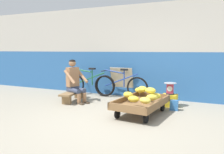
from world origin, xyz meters
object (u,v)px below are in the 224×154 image
(plastic_crate, at_px, (170,100))
(vendor_seated, at_px, (75,81))
(shopping_bag, at_px, (174,105))
(banana_cart, at_px, (141,104))
(weighing_scale, at_px, (170,88))
(sign_board, at_px, (122,82))
(bicycle_far_left, at_px, (121,86))
(bicycle_near_left, at_px, (89,84))
(low_bench, at_px, (73,94))

(plastic_crate, bearing_deg, vendor_seated, -167.80)
(vendor_seated, height_order, shopping_bag, vendor_seated)
(banana_cart, xyz_separation_m, vendor_seated, (-2.02, 0.46, 0.33))
(vendor_seated, distance_m, shopping_bag, 2.66)
(banana_cart, distance_m, shopping_bag, 0.89)
(vendor_seated, distance_m, weighing_scale, 2.51)
(shopping_bag, bearing_deg, sign_board, 148.69)
(vendor_seated, distance_m, bicycle_far_left, 1.39)
(plastic_crate, distance_m, shopping_bag, 0.38)
(banana_cart, bearing_deg, shopping_bag, 47.39)
(weighing_scale, bearing_deg, bicycle_near_left, 171.13)
(banana_cart, relative_size, plastic_crate, 4.23)
(weighing_scale, bearing_deg, bicycle_far_left, 162.57)
(bicycle_near_left, xyz_separation_m, shopping_bag, (2.70, -0.74, -0.23))
(banana_cart, relative_size, vendor_seated, 1.33)
(banana_cart, relative_size, weighing_scale, 5.07)
(banana_cart, height_order, shopping_bag, banana_cart)
(banana_cart, bearing_deg, weighing_scale, 66.47)
(bicycle_far_left, bearing_deg, sign_board, 102.39)
(banana_cart, bearing_deg, low_bench, 166.75)
(low_bench, bearing_deg, bicycle_far_left, 43.61)
(plastic_crate, bearing_deg, sign_board, 155.71)
(bicycle_far_left, bearing_deg, banana_cart, -53.61)
(weighing_scale, height_order, sign_board, sign_board)
(bicycle_far_left, bearing_deg, plastic_crate, -17.39)
(plastic_crate, relative_size, sign_board, 0.41)
(weighing_scale, relative_size, bicycle_far_left, 0.18)
(low_bench, distance_m, weighing_scale, 2.60)
(shopping_bag, bearing_deg, plastic_crate, 115.41)
(banana_cart, height_order, bicycle_far_left, bicycle_far_left)
(vendor_seated, distance_m, sign_board, 1.53)
(vendor_seated, relative_size, plastic_crate, 3.17)
(banana_cart, xyz_separation_m, low_bench, (-2.10, 0.50, -0.04))
(plastic_crate, xyz_separation_m, bicycle_far_left, (-1.51, 0.47, 0.20))
(vendor_seated, distance_m, plastic_crate, 2.55)
(low_bench, bearing_deg, shopping_bag, 3.25)
(sign_board, relative_size, shopping_bag, 3.65)
(sign_board, bearing_deg, bicycle_near_left, -162.15)
(vendor_seated, xyz_separation_m, bicycle_near_left, (-0.08, 0.93, -0.21))
(plastic_crate, relative_size, bicycle_near_left, 0.22)
(bicycle_near_left, height_order, shopping_bag, bicycle_near_left)
(weighing_scale, xyz_separation_m, bicycle_near_left, (-2.54, 0.40, -0.10))
(bicycle_near_left, bearing_deg, bicycle_far_left, 4.47)
(plastic_crate, relative_size, bicycle_far_left, 0.22)
(low_bench, xyz_separation_m, bicycle_far_left, (1.02, 0.97, 0.15))
(bicycle_far_left, height_order, sign_board, sign_board)
(sign_board, bearing_deg, weighing_scale, -24.33)
(banana_cart, bearing_deg, bicycle_near_left, 146.56)
(bicycle_far_left, bearing_deg, low_bench, -136.39)
(weighing_scale, relative_size, bicycle_near_left, 0.18)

